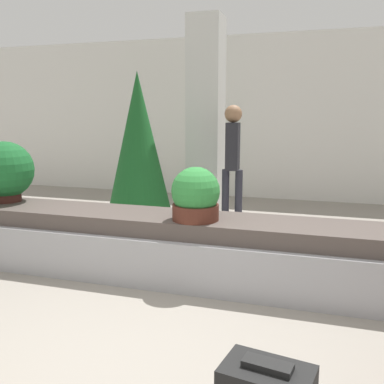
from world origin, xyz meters
name	(u,v)px	position (x,y,z in m)	size (l,w,h in m)	color
ground_plane	(125,360)	(0.00, 0.00, 0.00)	(18.00, 18.00, 0.00)	gray
back_wall	(261,118)	(0.00, 6.16, 1.60)	(18.00, 0.06, 3.20)	silver
carousel	(192,249)	(0.00, 1.55, 0.31)	(7.52, 0.84, 0.66)	#9E9EA3
pillar	(206,119)	(-0.64, 4.39, 1.60)	(0.53, 0.53, 3.20)	silver
potted_plant_0	(196,196)	(0.07, 1.44, 0.89)	(0.47, 0.47, 0.52)	#4C2319
potted_plant_1	(5,171)	(-2.30, 1.64, 1.01)	(0.66, 0.66, 0.71)	#381914
traveler_1	(233,154)	(-0.05, 3.72, 1.09)	(0.31, 0.33, 1.80)	#282833
decorated_tree	(138,143)	(-1.46, 3.53, 1.24)	(0.98, 0.98, 2.30)	#4C331E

